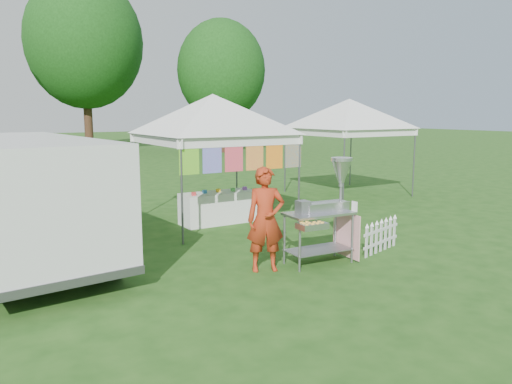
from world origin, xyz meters
TOP-DOWN VIEW (x-y plane):
  - ground at (0.00, 0.00)m, footprint 120.00×120.00m
  - canopy_main at (0.00, 3.49)m, footprint 4.24×4.24m
  - canopy_right at (5.50, 5.00)m, footprint 4.24×4.24m
  - tree_mid at (3.00, 28.00)m, footprint 7.60×7.60m
  - tree_right at (10.00, 22.00)m, footprint 5.60×5.60m
  - donut_cart at (0.26, -0.34)m, footprint 1.35×0.84m
  - vendor at (-0.92, -0.16)m, footprint 0.73×0.61m
  - cargo_van at (-4.24, 2.49)m, footprint 2.52×5.36m
  - picket_fence at (1.53, -0.35)m, footprint 1.21×0.38m
  - display_table at (0.10, 3.45)m, footprint 1.80×0.70m

SIDE VIEW (x-z plane):
  - ground at x=0.00m, z-range 0.00..0.00m
  - picket_fence at x=1.53m, z-range 0.01..0.57m
  - display_table at x=0.10m, z-range 0.00..0.73m
  - vendor at x=-0.92m, z-range 0.00..1.72m
  - donut_cart at x=0.26m, z-range 0.16..1.97m
  - cargo_van at x=-4.24m, z-range 0.08..2.25m
  - canopy_main at x=0.00m, z-range 1.26..4.71m
  - canopy_right at x=5.50m, z-range 1.27..4.72m
  - tree_right at x=10.00m, z-range 0.97..9.39m
  - tree_mid at x=3.00m, z-range 1.38..12.90m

